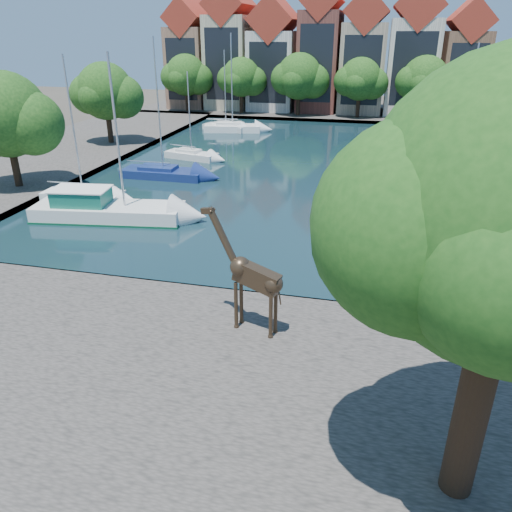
% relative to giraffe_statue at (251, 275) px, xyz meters
% --- Properties ---
extents(ground, '(160.00, 160.00, 0.00)m').
position_rel_giraffe_statue_xyz_m(ground, '(-0.62, 2.99, -2.82)').
color(ground, '#38332B').
rests_on(ground, ground).
extents(water_basin, '(38.00, 50.00, 0.08)m').
position_rel_giraffe_statue_xyz_m(water_basin, '(-0.62, 26.99, -2.78)').
color(water_basin, black).
rests_on(water_basin, ground).
extents(near_quay, '(50.00, 14.00, 0.50)m').
position_rel_giraffe_statue_xyz_m(near_quay, '(-0.62, -4.01, -2.57)').
color(near_quay, '#504A45').
rests_on(near_quay, ground).
extents(far_quay, '(60.00, 16.00, 0.50)m').
position_rel_giraffe_statue_xyz_m(far_quay, '(-0.62, 58.99, -2.57)').
color(far_quay, '#504A45').
rests_on(far_quay, ground).
extents(left_quay, '(14.00, 52.00, 0.50)m').
position_rel_giraffe_statue_xyz_m(left_quay, '(-25.62, 26.99, -2.57)').
color(left_quay, '#504A45').
rests_on(left_quay, ground).
extents(townhouse_west_end, '(5.44, 9.18, 14.93)m').
position_rel_giraffe_statue_xyz_m(townhouse_west_end, '(-23.62, 58.98, 4.54)').
color(townhouse_west_end, '#8F664E').
rests_on(townhouse_west_end, far_quay).
extents(townhouse_west_mid, '(5.94, 9.18, 16.79)m').
position_rel_giraffe_statue_xyz_m(townhouse_west_mid, '(-17.62, 58.98, 5.42)').
color(townhouse_west_mid, '#BAB18F').
rests_on(townhouse_west_mid, far_quay).
extents(townhouse_west_inner, '(6.43, 9.18, 15.15)m').
position_rel_giraffe_statue_xyz_m(townhouse_west_inner, '(-11.12, 58.98, 4.53)').
color(townhouse_west_inner, beige).
rests_on(townhouse_west_inner, far_quay).
extents(townhouse_center, '(5.44, 9.18, 16.93)m').
position_rel_giraffe_statue_xyz_m(townhouse_center, '(-4.62, 58.98, 5.55)').
color(townhouse_center, brown).
rests_on(townhouse_center, far_quay).
extents(townhouse_east_inner, '(5.94, 9.18, 15.79)m').
position_rel_giraffe_statue_xyz_m(townhouse_east_inner, '(1.38, 58.98, 4.91)').
color(townhouse_east_inner, tan).
rests_on(townhouse_east_inner, far_quay).
extents(townhouse_east_mid, '(6.43, 9.18, 16.65)m').
position_rel_giraffe_statue_xyz_m(townhouse_east_mid, '(7.88, 58.98, 5.28)').
color(townhouse_east_mid, beige).
rests_on(townhouse_east_mid, far_quay).
extents(townhouse_east_end, '(5.44, 9.18, 14.43)m').
position_rel_giraffe_statue_xyz_m(townhouse_east_end, '(14.38, 58.98, 4.29)').
color(townhouse_east_end, brown).
rests_on(townhouse_east_end, far_quay).
extents(far_tree_far_west, '(7.28, 5.60, 7.68)m').
position_rel_giraffe_statue_xyz_m(far_tree_far_west, '(-22.52, 53.48, 2.36)').
color(far_tree_far_west, '#332114').
rests_on(far_tree_far_west, far_quay).
extents(far_tree_west, '(6.76, 5.20, 7.36)m').
position_rel_giraffe_statue_xyz_m(far_tree_west, '(-14.53, 53.48, 2.26)').
color(far_tree_west, '#332114').
rests_on(far_tree_west, far_quay).
extents(far_tree_mid_west, '(7.80, 6.00, 8.00)m').
position_rel_giraffe_statue_xyz_m(far_tree_mid_west, '(-6.52, 53.48, 2.47)').
color(far_tree_mid_west, '#332114').
rests_on(far_tree_mid_west, far_quay).
extents(far_tree_mid_east, '(7.02, 5.40, 7.52)m').
position_rel_giraffe_statue_xyz_m(far_tree_mid_east, '(1.47, 53.48, 2.31)').
color(far_tree_mid_east, '#332114').
rests_on(far_tree_mid_east, far_quay).
extents(far_tree_east, '(7.54, 5.80, 7.84)m').
position_rel_giraffe_statue_xyz_m(far_tree_east, '(9.48, 53.48, 2.42)').
color(far_tree_east, '#332114').
rests_on(far_tree_east, far_quay).
extents(far_tree_far_east, '(6.76, 5.20, 7.36)m').
position_rel_giraffe_statue_xyz_m(far_tree_far_east, '(17.47, 53.48, 2.26)').
color(far_tree_far_east, '#332114').
rests_on(far_tree_far_east, far_quay).
extents(side_tree_left_near, '(7.80, 6.00, 8.20)m').
position_rel_giraffe_statue_xyz_m(side_tree_left_near, '(-21.52, 14.98, 2.67)').
color(side_tree_left_near, '#332114').
rests_on(side_tree_left_near, left_quay).
extents(side_tree_left_far, '(7.28, 5.60, 7.88)m').
position_rel_giraffe_statue_xyz_m(side_tree_left_far, '(-22.52, 30.98, 2.56)').
color(side_tree_left_far, '#332114').
rests_on(side_tree_left_far, left_quay).
extents(giraffe_statue, '(3.27, 1.17, 4.72)m').
position_rel_giraffe_statue_xyz_m(giraffe_statue, '(0.00, 0.00, 0.00)').
color(giraffe_statue, '#382A1C').
rests_on(giraffe_statue, near_quay).
extents(motorsailer, '(9.72, 4.07, 10.00)m').
position_rel_giraffe_statue_xyz_m(motorsailer, '(-12.39, 10.94, -1.97)').
color(motorsailer, silver).
rests_on(motorsailer, water_basin).
extents(sailboat_left_a, '(5.70, 2.17, 9.72)m').
position_rel_giraffe_statue_xyz_m(sailboat_left_a, '(-15.62, 13.88, -2.19)').
color(sailboat_left_a, white).
rests_on(sailboat_left_a, water_basin).
extents(sailboat_left_b, '(6.75, 2.38, 10.66)m').
position_rel_giraffe_statue_xyz_m(sailboat_left_b, '(-12.62, 21.08, -2.24)').
color(sailboat_left_b, navy).
rests_on(sailboat_left_b, water_basin).
extents(sailboat_left_c, '(5.32, 2.89, 7.75)m').
position_rel_giraffe_statue_xyz_m(sailboat_left_c, '(-12.62, 27.76, -2.27)').
color(sailboat_left_c, silver).
rests_on(sailboat_left_c, water_basin).
extents(sailboat_left_d, '(6.90, 3.45, 10.77)m').
position_rel_giraffe_statue_xyz_m(sailboat_left_d, '(-12.62, 41.87, -2.13)').
color(sailboat_left_d, white).
rests_on(sailboat_left_d, water_basin).
extents(sailboat_left_e, '(5.97, 3.60, 9.01)m').
position_rel_giraffe_statue_xyz_m(sailboat_left_e, '(-13.63, 42.48, -2.26)').
color(sailboat_left_e, silver).
rests_on(sailboat_left_e, water_basin).
extents(sailboat_right_c, '(5.71, 2.95, 10.16)m').
position_rel_giraffe_statue_xyz_m(sailboat_right_c, '(11.38, 30.06, -2.17)').
color(sailboat_right_c, white).
rests_on(sailboat_right_c, water_basin).
extents(sailboat_right_d, '(5.98, 2.55, 9.00)m').
position_rel_giraffe_statue_xyz_m(sailboat_right_d, '(14.38, 40.45, -2.19)').
color(sailboat_right_d, silver).
rests_on(sailboat_right_d, water_basin).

